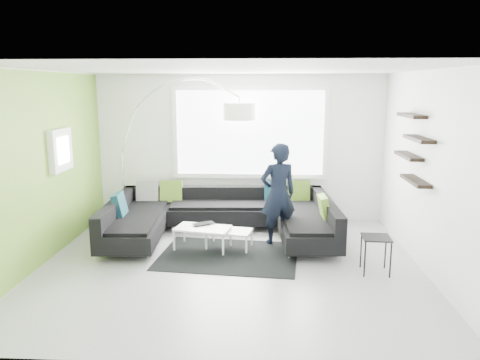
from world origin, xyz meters
name	(u,v)px	position (x,y,z in m)	size (l,w,h in m)	color
ground	(230,265)	(0.00, 0.00, 0.00)	(5.50, 5.50, 0.00)	gray
room_shell	(233,141)	(0.04, 0.21, 1.81)	(5.54, 5.04, 2.82)	white
sectional_sofa	(221,219)	(-0.24, 1.18, 0.36)	(3.88, 2.53, 0.81)	black
rug	(228,256)	(-0.06, 0.37, 0.01)	(2.09, 1.52, 0.01)	black
coffee_table	(216,238)	(-0.28, 0.70, 0.18)	(1.10, 0.64, 0.36)	silver
arc_lamp	(122,152)	(-2.17, 2.05, 1.36)	(2.55, 0.91, 2.72)	silver
side_table	(375,255)	(2.05, -0.17, 0.26)	(0.38, 0.38, 0.52)	black
person	(278,194)	(0.72, 1.02, 0.84)	(0.72, 0.59, 1.68)	black
laptop	(205,225)	(-0.47, 0.77, 0.37)	(0.43, 0.39, 0.03)	black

